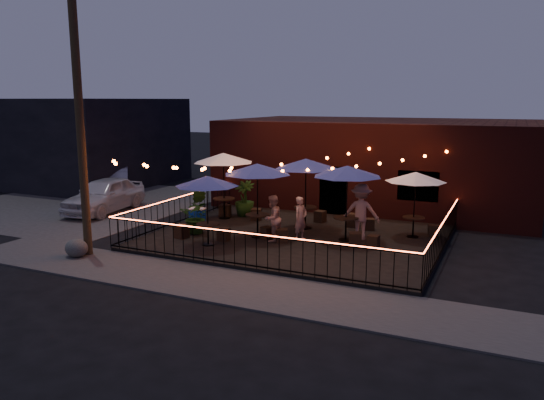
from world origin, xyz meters
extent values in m
plane|color=black|center=(0.00, 0.00, 0.00)|extent=(110.00, 110.00, 0.00)
cube|color=black|center=(0.00, 2.00, 0.07)|extent=(10.00, 8.00, 0.15)
cube|color=#3C3937|center=(0.00, -3.25, 0.03)|extent=(18.00, 2.50, 0.05)
cube|color=#3C3937|center=(-12.00, 4.00, 0.01)|extent=(11.00, 12.00, 0.02)
cube|color=#34100E|center=(1.00, 10.00, 2.00)|extent=(14.00, 8.00, 4.00)
cube|color=black|center=(0.00, 6.12, 1.10)|extent=(1.20, 0.24, 2.20)
cube|color=black|center=(3.50, 6.12, 1.60)|extent=(1.60, 0.24, 1.20)
cube|color=black|center=(-18.00, 9.00, 2.50)|extent=(12.00, 9.00, 5.00)
cylinder|color=#3D2E19|center=(-5.40, -2.60, 4.00)|extent=(0.26, 0.26, 8.00)
cube|color=black|center=(0.00, -2.00, 0.23)|extent=(10.00, 0.04, 0.04)
cube|color=black|center=(0.00, -2.00, 1.15)|extent=(10.00, 0.04, 0.04)
cube|color=#F55229|center=(0.00, -2.00, 1.18)|extent=(10.00, 0.03, 0.02)
cube|color=black|center=(-5.00, 2.00, 0.23)|extent=(0.04, 8.00, 0.04)
cube|color=black|center=(-5.00, 2.00, 1.15)|extent=(0.04, 8.00, 0.04)
cube|color=#F55229|center=(-5.00, 2.00, 1.18)|extent=(0.03, 8.00, 0.02)
cube|color=black|center=(5.00, 2.00, 0.23)|extent=(0.04, 8.00, 0.04)
cube|color=black|center=(5.00, 2.00, 1.15)|extent=(0.04, 8.00, 0.04)
cube|color=#F55229|center=(5.00, 2.00, 1.18)|extent=(0.03, 8.00, 0.02)
cylinder|color=black|center=(-2.26, -0.36, 0.16)|extent=(0.42, 0.42, 0.03)
cylinder|color=black|center=(-2.26, -0.36, 0.51)|extent=(0.06, 0.06, 0.69)
cylinder|color=black|center=(-2.26, -0.36, 0.86)|extent=(0.77, 0.77, 0.04)
cylinder|color=black|center=(-2.26, -0.36, 1.31)|extent=(0.04, 0.04, 2.31)
cone|color=navy|center=(-2.26, -0.36, 2.32)|extent=(2.80, 2.80, 0.34)
cylinder|color=black|center=(-3.80, 3.41, 0.17)|extent=(0.49, 0.49, 0.03)
cylinder|color=black|center=(-3.80, 3.41, 0.56)|extent=(0.07, 0.07, 0.80)
cylinder|color=black|center=(-3.80, 3.41, 0.97)|extent=(0.89, 0.89, 0.04)
cylinder|color=black|center=(-3.80, 3.41, 1.48)|extent=(0.05, 0.05, 2.66)
cone|color=white|center=(-3.80, 3.41, 2.65)|extent=(2.53, 2.53, 0.39)
cylinder|color=black|center=(-1.22, 1.28, 0.17)|extent=(0.48, 0.48, 0.03)
cylinder|color=black|center=(-1.22, 1.28, 0.55)|extent=(0.06, 0.06, 0.78)
cylinder|color=black|center=(-1.22, 1.28, 0.95)|extent=(0.86, 0.86, 0.04)
cylinder|color=black|center=(-1.22, 1.28, 1.45)|extent=(0.05, 0.05, 2.59)
cone|color=navy|center=(-1.22, 1.28, 2.58)|extent=(2.67, 2.67, 0.38)
cylinder|color=black|center=(-0.15, 3.18, 0.17)|extent=(0.48, 0.48, 0.03)
cylinder|color=black|center=(-0.15, 3.18, 0.55)|extent=(0.07, 0.07, 0.79)
cylinder|color=black|center=(-0.15, 3.18, 0.96)|extent=(0.88, 0.88, 0.04)
cylinder|color=black|center=(-0.15, 3.18, 1.46)|extent=(0.05, 0.05, 2.63)
cone|color=navy|center=(-0.15, 3.18, 2.61)|extent=(2.83, 2.83, 0.38)
cylinder|color=black|center=(1.76, 2.14, 0.17)|extent=(0.47, 0.47, 0.03)
cylinder|color=black|center=(1.76, 2.14, 0.55)|extent=(0.06, 0.06, 0.77)
cylinder|color=black|center=(1.76, 2.14, 0.95)|extent=(0.86, 0.86, 0.04)
cylinder|color=black|center=(1.76, 2.14, 1.44)|extent=(0.05, 0.05, 2.58)
cone|color=navy|center=(1.76, 2.14, 2.57)|extent=(2.57, 2.57, 0.38)
cylinder|color=black|center=(3.80, 3.55, 0.16)|extent=(0.42, 0.42, 0.03)
cylinder|color=black|center=(3.80, 3.55, 0.51)|extent=(0.06, 0.06, 0.69)
cylinder|color=black|center=(3.80, 3.55, 0.86)|extent=(0.77, 0.77, 0.04)
cylinder|color=black|center=(3.80, 3.55, 1.30)|extent=(0.04, 0.04, 2.31)
cone|color=white|center=(3.80, 3.55, 2.31)|extent=(2.38, 2.38, 0.34)
cube|color=black|center=(-3.60, 0.04, 0.39)|extent=(0.48, 0.48, 0.48)
cube|color=black|center=(-2.07, 0.34, 0.37)|extent=(0.38, 0.38, 0.43)
cube|color=black|center=(-3.92, 3.69, 0.40)|extent=(0.50, 0.50, 0.51)
cube|color=black|center=(-2.46, 3.66, 0.38)|extent=(0.49, 0.49, 0.46)
cube|color=black|center=(-0.80, 1.17, 0.37)|extent=(0.48, 0.48, 0.43)
cube|color=black|center=(-0.16, 1.01, 0.38)|extent=(0.50, 0.50, 0.46)
cube|color=black|center=(0.02, 4.40, 0.38)|extent=(0.45, 0.45, 0.45)
cube|color=black|center=(1.44, 4.18, 0.40)|extent=(0.50, 0.50, 0.51)
cube|color=black|center=(2.27, 1.51, 0.39)|extent=(0.51, 0.51, 0.47)
cube|color=black|center=(2.86, 1.62, 0.36)|extent=(0.37, 0.37, 0.41)
cube|color=black|center=(2.12, 3.96, 0.36)|extent=(0.45, 0.45, 0.43)
cube|color=black|center=(4.44, 3.93, 0.36)|extent=(0.43, 0.43, 0.42)
imported|color=#D4AB88|center=(0.32, 1.53, 0.91)|extent=(0.53, 0.65, 1.52)
imported|color=tan|center=(-0.50, 0.97, 0.95)|extent=(0.73, 0.87, 1.60)
imported|color=tan|center=(2.18, 2.48, 1.13)|extent=(1.38, 0.95, 1.96)
imported|color=#18370D|center=(-3.46, 0.81, 0.76)|extent=(1.31, 1.21, 1.23)
imported|color=#1B4112|center=(-4.60, 2.64, 0.79)|extent=(0.86, 0.78, 1.29)
imported|color=#15390D|center=(-3.24, 4.15, 0.89)|extent=(0.86, 0.86, 1.47)
cube|color=#072BA5|center=(-3.94, 1.61, 0.50)|extent=(0.56, 0.41, 0.71)
cube|color=silver|center=(-3.94, 1.61, 0.88)|extent=(0.60, 0.45, 0.04)
ellipsoid|color=#42423D|center=(-5.53, -2.97, 0.32)|extent=(0.92, 0.81, 0.64)
imported|color=silver|center=(-9.63, 2.89, 0.77)|extent=(2.37, 4.71, 1.54)
imported|color=#A1A1A9|center=(-12.42, 6.70, 0.70)|extent=(3.86, 4.25, 1.41)
camera|label=1|loc=(6.88, -15.10, 4.95)|focal=35.00mm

